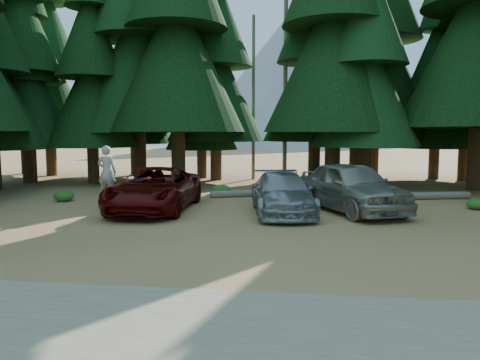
% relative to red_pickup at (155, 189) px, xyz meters
% --- Properties ---
extents(ground, '(160.00, 160.00, 0.00)m').
position_rel_red_pickup_xyz_m(ground, '(3.69, -3.77, -0.80)').
color(ground, olive).
rests_on(ground, ground).
extents(gravel_strip, '(26.00, 3.50, 0.01)m').
position_rel_red_pickup_xyz_m(gravel_strip, '(3.69, -10.27, -0.79)').
color(gravel_strip, gray).
rests_on(gravel_strip, ground).
extents(forest_belt_north, '(36.00, 7.00, 22.00)m').
position_rel_red_pickup_xyz_m(forest_belt_north, '(3.69, 11.23, -0.80)').
color(forest_belt_north, black).
rests_on(forest_belt_north, ground).
extents(snag_front, '(0.24, 0.24, 12.00)m').
position_rel_red_pickup_xyz_m(snag_front, '(4.49, 10.73, 5.20)').
color(snag_front, '#6B6756').
rests_on(snag_front, ground).
extents(snag_back, '(0.20, 0.20, 10.00)m').
position_rel_red_pickup_xyz_m(snag_back, '(2.49, 12.23, 4.20)').
color(snag_back, '#6B6756').
rests_on(snag_back, ground).
extents(mountain_peak, '(48.00, 50.00, 28.00)m').
position_rel_red_pickup_xyz_m(mountain_peak, '(1.10, 84.46, 11.91)').
color(mountain_peak, gray).
rests_on(mountain_peak, ground).
extents(red_pickup, '(2.82, 5.83, 1.60)m').
position_rel_red_pickup_xyz_m(red_pickup, '(0.00, 0.00, 0.00)').
color(red_pickup, '#530707').
rests_on(red_pickup, ground).
extents(silver_minivan_center, '(2.79, 5.25, 1.45)m').
position_rel_red_pickup_xyz_m(silver_minivan_center, '(4.77, -0.07, -0.07)').
color(silver_minivan_center, '#9B9EA2').
rests_on(silver_minivan_center, ground).
extents(silver_minivan_right, '(4.25, 5.84, 1.85)m').
position_rel_red_pickup_xyz_m(silver_minivan_right, '(7.28, 0.66, 0.12)').
color(silver_minivan_right, '#A7A294').
rests_on(silver_minivan_right, ground).
extents(frisbee_player, '(0.75, 0.51, 2.00)m').
position_rel_red_pickup_xyz_m(frisbee_player, '(-1.88, 0.06, 0.63)').
color(frisbee_player, beige).
rests_on(frisbee_player, ground).
extents(log_left, '(4.20, 1.73, 0.31)m').
position_rel_red_pickup_xyz_m(log_left, '(3.48, 4.23, -0.64)').
color(log_left, '#6B6756').
rests_on(log_left, ground).
extents(log_mid, '(3.32, 2.23, 0.31)m').
position_rel_red_pickup_xyz_m(log_mid, '(8.19, 5.75, -0.65)').
color(log_mid, '#6B6756').
rests_on(log_mid, ground).
extents(log_right, '(5.02, 1.53, 0.33)m').
position_rel_red_pickup_xyz_m(log_right, '(10.30, 4.10, -0.64)').
color(log_right, '#6B6756').
rests_on(log_right, ground).
extents(shrub_far_left, '(0.96, 0.96, 0.53)m').
position_rel_red_pickup_xyz_m(shrub_far_left, '(-1.81, 3.68, -0.53)').
color(shrub_far_left, '#267122').
rests_on(shrub_far_left, ground).
extents(shrub_left, '(0.99, 0.99, 0.54)m').
position_rel_red_pickup_xyz_m(shrub_left, '(-0.83, 4.86, -0.53)').
color(shrub_left, '#267122').
rests_on(shrub_left, ground).
extents(shrub_center_left, '(1.11, 1.11, 0.61)m').
position_rel_red_pickup_xyz_m(shrub_center_left, '(-0.06, 5.76, -0.49)').
color(shrub_center_left, '#267122').
rests_on(shrub_center_left, ground).
extents(shrub_center_right, '(0.93, 0.93, 0.51)m').
position_rel_red_pickup_xyz_m(shrub_center_right, '(1.81, 4.27, -0.54)').
color(shrub_center_right, '#267122').
rests_on(shrub_center_right, ground).
extents(shrub_right, '(1.27, 1.27, 0.70)m').
position_rel_red_pickup_xyz_m(shrub_right, '(8.57, 4.36, -0.45)').
color(shrub_right, '#267122').
rests_on(shrub_right, ground).
extents(shrub_far_right, '(1.19, 1.19, 0.65)m').
position_rel_red_pickup_xyz_m(shrub_far_right, '(7.15, 6.23, -0.47)').
color(shrub_far_right, '#267122').
rests_on(shrub_far_right, ground).
extents(shrub_edge_west, '(0.84, 0.84, 0.46)m').
position_rel_red_pickup_xyz_m(shrub_edge_west, '(-4.54, 1.73, -0.57)').
color(shrub_edge_west, '#267122').
rests_on(shrub_edge_west, ground).
extents(shrub_edge_east, '(0.77, 0.77, 0.42)m').
position_rel_red_pickup_xyz_m(shrub_edge_east, '(12.06, 1.73, -0.59)').
color(shrub_edge_east, '#267122').
rests_on(shrub_edge_east, ground).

